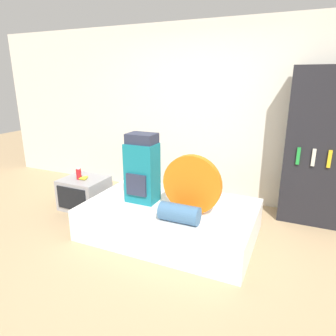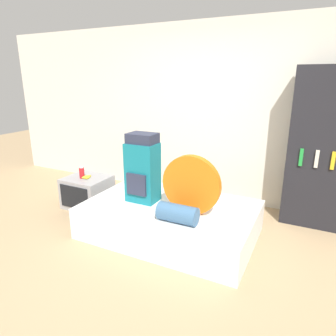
# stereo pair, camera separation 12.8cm
# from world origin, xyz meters

# --- Properties ---
(ground_plane) EXTENTS (16.00, 16.00, 0.00)m
(ground_plane) POSITION_xyz_m (0.00, 0.00, 0.00)
(ground_plane) COLOR tan
(wall_back) EXTENTS (8.00, 0.05, 2.60)m
(wall_back) POSITION_xyz_m (0.00, 1.90, 1.30)
(wall_back) COLOR silver
(wall_back) RESTS_ON ground_plane
(bed) EXTENTS (1.97, 1.27, 0.38)m
(bed) POSITION_xyz_m (-0.05, 0.55, 0.19)
(bed) COLOR white
(bed) RESTS_ON ground_plane
(backpack) EXTENTS (0.36, 0.30, 0.83)m
(backpack) POSITION_xyz_m (-0.41, 0.52, 0.78)
(backpack) COLOR #14707F
(backpack) RESTS_ON bed
(tent_bag) EXTENTS (0.66, 0.08, 0.66)m
(tent_bag) POSITION_xyz_m (0.25, 0.45, 0.71)
(tent_bag) COLOR orange
(tent_bag) RESTS_ON bed
(sleeping_roll) EXTENTS (0.42, 0.20, 0.20)m
(sleeping_roll) POSITION_xyz_m (0.21, 0.18, 0.48)
(sleeping_roll) COLOR #3D668E
(sleeping_roll) RESTS_ON bed
(television) EXTENTS (0.60, 0.56, 0.44)m
(television) POSITION_xyz_m (-1.50, 0.74, 0.22)
(television) COLOR #939399
(television) RESTS_ON ground_plane
(canister) EXTENTS (0.07, 0.07, 0.17)m
(canister) POSITION_xyz_m (-1.54, 0.70, 0.52)
(canister) COLOR #B2191E
(canister) RESTS_ON television
(banana_bunch) EXTENTS (0.12, 0.15, 0.03)m
(banana_bunch) POSITION_xyz_m (-1.47, 0.73, 0.46)
(banana_bunch) COLOR yellow
(banana_bunch) RESTS_ON television
(bookshelf) EXTENTS (0.85, 0.36, 1.96)m
(bookshelf) POSITION_xyz_m (1.52, 1.61, 0.98)
(bookshelf) COLOR black
(bookshelf) RESTS_ON ground_plane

